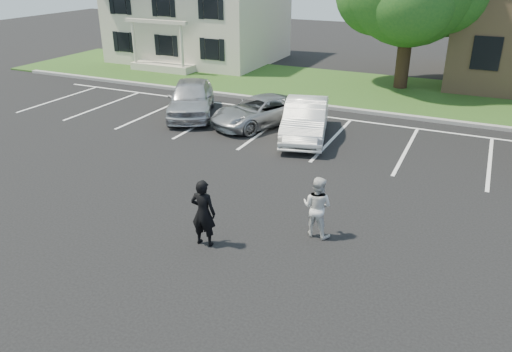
{
  "coord_description": "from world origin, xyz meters",
  "views": [
    {
      "loc": [
        5.0,
        -9.74,
        6.49
      ],
      "look_at": [
        0.0,
        1.0,
        1.25
      ],
      "focal_mm": 35.0,
      "sensor_mm": 36.0,
      "label": 1
    }
  ],
  "objects": [
    {
      "name": "stall_lines",
      "position": [
        1.4,
        8.95,
        0.01
      ],
      "size": [
        34.0,
        5.36,
        0.01
      ],
      "color": "white",
      "rests_on": "ground"
    },
    {
      "name": "car_silver_minivan",
      "position": [
        -3.28,
        8.43,
        0.6
      ],
      "size": [
        3.7,
        4.73,
        1.19
      ],
      "primitive_type": "imported",
      "rotation": [
        0.0,
        0.0,
        -0.46
      ],
      "color": "#999CA0",
      "rests_on": "ground"
    },
    {
      "name": "grass_strip",
      "position": [
        0.0,
        16.0,
        0.04
      ],
      "size": [
        44.0,
        8.0,
        0.08
      ],
      "primitive_type": "cube",
      "color": "#274F1C",
      "rests_on": "ground"
    },
    {
      "name": "curb",
      "position": [
        0.0,
        12.0,
        0.07
      ],
      "size": [
        40.0,
        0.3,
        0.15
      ],
      "primitive_type": "cube",
      "color": "gray",
      "rests_on": "ground"
    },
    {
      "name": "man_black_suit",
      "position": [
        -0.6,
        -0.7,
        0.86
      ],
      "size": [
        0.66,
        0.46,
        1.71
      ],
      "primitive_type": "imported",
      "rotation": [
        0.0,
        0.0,
        3.22
      ],
      "color": "black",
      "rests_on": "ground"
    },
    {
      "name": "car_white_sedan",
      "position": [
        -1.04,
        7.72,
        0.74
      ],
      "size": [
        2.67,
        4.73,
        1.48
      ],
      "primitive_type": "imported",
      "rotation": [
        0.0,
        0.0,
        0.26
      ],
      "color": "white",
      "rests_on": "ground"
    },
    {
      "name": "car_silver_west",
      "position": [
        -6.61,
        8.44,
        0.78
      ],
      "size": [
        3.71,
        4.95,
        1.57
      ],
      "primitive_type": "imported",
      "rotation": [
        0.0,
        0.0,
        0.46
      ],
      "color": "#BABABF",
      "rests_on": "ground"
    },
    {
      "name": "man_white_shirt",
      "position": [
        1.73,
        0.87,
        0.79
      ],
      "size": [
        0.84,
        0.69,
        1.59
      ],
      "primitive_type": "imported",
      "rotation": [
        0.0,
        0.0,
        3.02
      ],
      "color": "silver",
      "rests_on": "ground"
    },
    {
      "name": "ground_plane",
      "position": [
        0.0,
        0.0,
        0.0
      ],
      "size": [
        90.0,
        90.0,
        0.0
      ],
      "primitive_type": "plane",
      "color": "black",
      "rests_on": "ground"
    },
    {
      "name": "house",
      "position": [
        -13.0,
        19.97,
        3.83
      ],
      "size": [
        10.3,
        9.22,
        7.6
      ],
      "color": "beige",
      "rests_on": "ground"
    }
  ]
}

